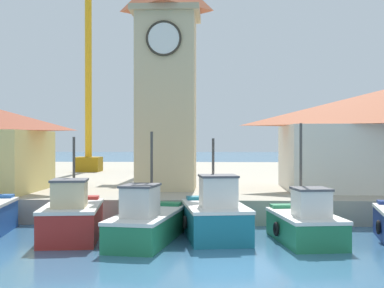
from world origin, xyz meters
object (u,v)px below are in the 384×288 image
at_px(clock_tower, 167,71).
at_px(port_crane_far, 154,87).
at_px(fishing_boat_mid_right, 305,223).
at_px(fishing_boat_center, 215,217).
at_px(fishing_boat_mid_left, 146,222).
at_px(port_crane_near, 88,69).
at_px(fishing_boat_left_inner, 72,218).

height_order(clock_tower, port_crane_far, port_crane_far).
bearing_deg(port_crane_far, clock_tower, -81.20).
distance_m(fishing_boat_mid_right, port_crane_far, 26.82).
relative_size(fishing_boat_mid_right, clock_tower, 0.32).
bearing_deg(port_crane_far, fishing_boat_center, -78.16).
xyz_separation_m(fishing_boat_mid_left, port_crane_near, (-7.96, 24.61, 8.83)).
height_order(fishing_boat_mid_left, fishing_boat_center, fishing_boat_mid_left).
height_order(fishing_boat_mid_left, clock_tower, clock_tower).
bearing_deg(clock_tower, fishing_boat_center, -72.45).
height_order(fishing_boat_mid_right, clock_tower, clock_tower).
distance_m(fishing_boat_mid_left, fishing_boat_center, 2.63).
xyz_separation_m(fishing_boat_left_inner, fishing_boat_mid_right, (8.56, -0.26, -0.12)).
distance_m(fishing_boat_left_inner, fishing_boat_mid_right, 8.56).
bearing_deg(port_crane_near, fishing_boat_center, -66.26).
xyz_separation_m(fishing_boat_left_inner, port_crane_near, (-5.13, 24.14, 8.74)).
bearing_deg(fishing_boat_mid_left, fishing_boat_mid_right, 2.01).
bearing_deg(fishing_boat_mid_right, fishing_boat_center, 168.77).
xyz_separation_m(fishing_boat_mid_right, port_crane_near, (-13.69, 24.40, 8.86)).
bearing_deg(port_crane_near, clock_tower, -63.28).
height_order(fishing_boat_center, clock_tower, clock_tower).
xyz_separation_m(fishing_boat_center, fishing_boat_mid_right, (3.23, -0.64, -0.14)).
height_order(fishing_boat_left_inner, fishing_boat_mid_left, fishing_boat_mid_left).
bearing_deg(fishing_boat_mid_left, port_crane_near, 107.93).
relative_size(fishing_boat_left_inner, port_crane_near, 0.21).
distance_m(fishing_boat_mid_left, port_crane_near, 27.33).
bearing_deg(clock_tower, port_crane_near, 116.72).
distance_m(fishing_boat_mid_right, clock_tower, 12.40).
height_order(fishing_boat_mid_right, port_crane_far, port_crane_far).
bearing_deg(clock_tower, fishing_boat_mid_left, -89.56).
xyz_separation_m(fishing_boat_mid_right, port_crane_far, (-8.22, 24.43, 7.39)).
bearing_deg(fishing_boat_left_inner, fishing_boat_mid_left, -9.25).
xyz_separation_m(fishing_boat_mid_left, clock_tower, (-0.07, 8.93, 6.61)).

